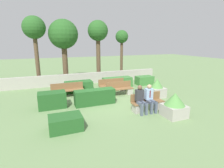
{
  "coord_description": "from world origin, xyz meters",
  "views": [
    {
      "loc": [
        -3.27,
        -8.78,
        3.34
      ],
      "look_at": [
        0.41,
        0.5,
        0.9
      ],
      "focal_mm": 28.0,
      "sensor_mm": 36.0,
      "label": 1
    }
  ],
  "objects_px": {
    "bench_front": "(147,104)",
    "person_seated_woman": "(141,98)",
    "person_seated_man": "(150,97)",
    "planter_corner_right": "(174,105)",
    "bench_right_side": "(112,87)",
    "planter_corner_left": "(157,89)",
    "tree_rightmost": "(122,39)",
    "tree_center_left": "(63,35)",
    "tree_leftmost": "(34,30)",
    "bench_left_side": "(68,92)",
    "bench_back": "(120,90)",
    "tree_center_right": "(98,33)"
  },
  "relations": [
    {
      "from": "bench_front",
      "to": "person_seated_woman",
      "type": "bearing_deg",
      "value": -164.58
    },
    {
      "from": "person_seated_man",
      "to": "planter_corner_right",
      "type": "xyz_separation_m",
      "value": [
        0.67,
        -0.95,
        -0.18
      ]
    },
    {
      "from": "planter_corner_right",
      "to": "bench_right_side",
      "type": "bearing_deg",
      "value": 102.46
    },
    {
      "from": "bench_front",
      "to": "planter_corner_right",
      "type": "distance_m",
      "value": 1.31
    },
    {
      "from": "planter_corner_left",
      "to": "tree_rightmost",
      "type": "xyz_separation_m",
      "value": [
        0.57,
        6.43,
        3.0
      ]
    },
    {
      "from": "bench_front",
      "to": "tree_center_left",
      "type": "height_order",
      "value": "tree_center_left"
    },
    {
      "from": "bench_right_side",
      "to": "tree_leftmost",
      "type": "bearing_deg",
      "value": 143.35
    },
    {
      "from": "bench_left_side",
      "to": "planter_corner_left",
      "type": "relative_size",
      "value": 1.71
    },
    {
      "from": "person_seated_woman",
      "to": "tree_leftmost",
      "type": "relative_size",
      "value": 0.26
    },
    {
      "from": "tree_rightmost",
      "to": "tree_center_left",
      "type": "bearing_deg",
      "value": -178.41
    },
    {
      "from": "bench_front",
      "to": "planter_corner_left",
      "type": "height_order",
      "value": "planter_corner_left"
    },
    {
      "from": "bench_front",
      "to": "person_seated_woman",
      "type": "xyz_separation_m",
      "value": [
        -0.49,
        -0.14,
        0.42
      ]
    },
    {
      "from": "bench_right_side",
      "to": "bench_back",
      "type": "height_order",
      "value": "same"
    },
    {
      "from": "bench_left_side",
      "to": "tree_rightmost",
      "type": "bearing_deg",
      "value": 30.48
    },
    {
      "from": "person_seated_man",
      "to": "tree_center_left",
      "type": "bearing_deg",
      "value": 110.14
    },
    {
      "from": "person_seated_woman",
      "to": "bench_right_side",
      "type": "bearing_deg",
      "value": 88.25
    },
    {
      "from": "planter_corner_left",
      "to": "tree_leftmost",
      "type": "height_order",
      "value": "tree_leftmost"
    },
    {
      "from": "bench_left_side",
      "to": "bench_right_side",
      "type": "relative_size",
      "value": 1.06
    },
    {
      "from": "bench_left_side",
      "to": "person_seated_woman",
      "type": "distance_m",
      "value": 4.78
    },
    {
      "from": "bench_right_side",
      "to": "person_seated_man",
      "type": "bearing_deg",
      "value": -79.7
    },
    {
      "from": "tree_leftmost",
      "to": "bench_right_side",
      "type": "bearing_deg",
      "value": -41.01
    },
    {
      "from": "tree_center_right",
      "to": "tree_rightmost",
      "type": "relative_size",
      "value": 1.16
    },
    {
      "from": "planter_corner_left",
      "to": "tree_leftmost",
      "type": "relative_size",
      "value": 0.22
    },
    {
      "from": "bench_front",
      "to": "tree_rightmost",
      "type": "relative_size",
      "value": 0.39
    },
    {
      "from": "person_seated_woman",
      "to": "person_seated_man",
      "type": "bearing_deg",
      "value": -0.22
    },
    {
      "from": "person_seated_woman",
      "to": "planter_corner_left",
      "type": "xyz_separation_m",
      "value": [
        2.2,
        1.78,
        -0.22
      ]
    },
    {
      "from": "person_seated_woman",
      "to": "planter_corner_left",
      "type": "bearing_deg",
      "value": 38.93
    },
    {
      "from": "tree_center_right",
      "to": "planter_corner_right",
      "type": "bearing_deg",
      "value": -84.19
    },
    {
      "from": "planter_corner_left",
      "to": "tree_center_right",
      "type": "xyz_separation_m",
      "value": [
        -1.88,
        5.86,
        3.48
      ]
    },
    {
      "from": "bench_back",
      "to": "planter_corner_left",
      "type": "distance_m",
      "value": 2.28
    },
    {
      "from": "planter_corner_right",
      "to": "person_seated_woman",
      "type": "bearing_deg",
      "value": 141.51
    },
    {
      "from": "bench_front",
      "to": "planter_corner_right",
      "type": "xyz_separation_m",
      "value": [
        0.7,
        -1.08,
        0.23
      ]
    },
    {
      "from": "tree_center_right",
      "to": "bench_back",
      "type": "bearing_deg",
      "value": -90.94
    },
    {
      "from": "tree_rightmost",
      "to": "planter_corner_left",
      "type": "bearing_deg",
      "value": -95.03
    },
    {
      "from": "tree_leftmost",
      "to": "person_seated_woman",
      "type": "bearing_deg",
      "value": -60.31
    },
    {
      "from": "bench_back",
      "to": "person_seated_woman",
      "type": "relative_size",
      "value": 1.29
    },
    {
      "from": "person_seated_woman",
      "to": "tree_rightmost",
      "type": "xyz_separation_m",
      "value": [
        2.77,
        8.21,
        2.79
      ]
    },
    {
      "from": "bench_right_side",
      "to": "planter_corner_right",
      "type": "xyz_separation_m",
      "value": [
        1.07,
        -4.86,
        0.23
      ]
    },
    {
      "from": "bench_front",
      "to": "bench_left_side",
      "type": "height_order",
      "value": "same"
    },
    {
      "from": "bench_left_side",
      "to": "bench_front",
      "type": "bearing_deg",
      "value": -54.88
    },
    {
      "from": "bench_front",
      "to": "bench_back",
      "type": "bearing_deg",
      "value": 95.09
    },
    {
      "from": "bench_right_side",
      "to": "tree_center_left",
      "type": "bearing_deg",
      "value": 125.94
    },
    {
      "from": "tree_center_right",
      "to": "bench_right_side",
      "type": "bearing_deg",
      "value": -93.07
    },
    {
      "from": "planter_corner_left",
      "to": "tree_center_left",
      "type": "bearing_deg",
      "value": 126.39
    },
    {
      "from": "bench_right_side",
      "to": "tree_center_left",
      "type": "relative_size",
      "value": 0.37
    },
    {
      "from": "tree_rightmost",
      "to": "bench_right_side",
      "type": "bearing_deg",
      "value": -121.65
    },
    {
      "from": "bench_front",
      "to": "bench_right_side",
      "type": "relative_size",
      "value": 0.91
    },
    {
      "from": "bench_back",
      "to": "planter_corner_left",
      "type": "relative_size",
      "value": 1.5
    },
    {
      "from": "bench_back",
      "to": "planter_corner_right",
      "type": "distance_m",
      "value": 4.0
    },
    {
      "from": "tree_center_right",
      "to": "tree_rightmost",
      "type": "xyz_separation_m",
      "value": [
        2.45,
        0.57,
        -0.48
      ]
    }
  ]
}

